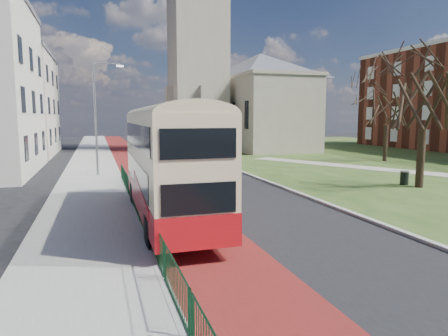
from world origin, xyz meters
name	(u,v)px	position (x,y,z in m)	size (l,w,h in m)	color
ground	(243,247)	(0.00, 0.00, 0.00)	(160.00, 160.00, 0.00)	black
road_carriageway	(175,170)	(1.50, 20.00, 0.01)	(9.00, 120.00, 0.01)	black
bus_lane	(141,171)	(-1.20, 20.00, 0.01)	(3.40, 120.00, 0.01)	#591414
pavement_west	(91,172)	(-5.00, 20.00, 0.06)	(4.00, 120.00, 0.12)	gray
kerb_west	(118,171)	(-3.00, 20.00, 0.07)	(0.25, 120.00, 0.13)	#999993
kerb_east	(221,164)	(6.10, 22.00, 0.07)	(0.25, 80.00, 0.13)	#999993
grass_green	(402,158)	(26.00, 22.00, 0.02)	(40.00, 80.00, 0.04)	#2C4719
pedestrian_railing	(140,210)	(-2.95, 4.00, 0.55)	(0.07, 24.00, 1.12)	#0B331A
gothic_church	(232,47)	(12.56, 38.00, 13.13)	(16.38, 18.00, 40.00)	gray
street_block_far	(5,103)	(-14.00, 38.00, 5.76)	(10.30, 16.30, 11.50)	#BFB7A1
streetlamp	(98,112)	(-4.35, 18.00, 4.59)	(2.13, 0.18, 8.00)	gray
bus	(168,158)	(-1.75, 4.16, 2.61)	(2.69, 10.99, 4.58)	#AE1015
winter_tree_near	(425,82)	(14.08, 7.19, 6.31)	(6.45, 6.45, 9.05)	black
winter_tree_far	(388,96)	(22.11, 19.97, 6.21)	(8.01, 8.01, 8.90)	#2F2217
litter_bin	(404,178)	(13.81, 8.13, 0.48)	(0.70, 0.70, 0.88)	black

